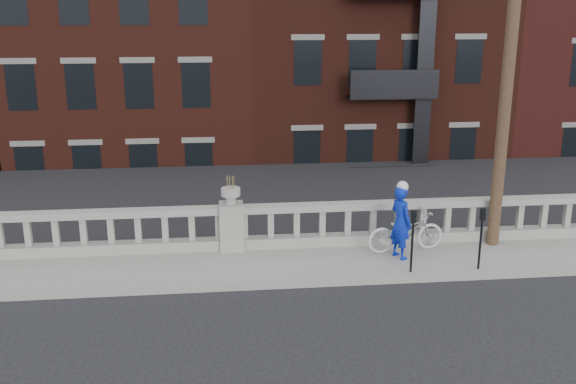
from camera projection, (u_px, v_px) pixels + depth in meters
ground at (238, 336)px, 11.29m from camera, size 120.00×120.00×0.00m
sidewalk at (233, 267)px, 14.14m from camera, size 32.00×2.20×0.15m
balustrade at (232, 229)px, 14.89m from camera, size 28.00×0.34×1.03m
planter_pedestal at (231, 221)px, 14.84m from camera, size 0.55×0.55×1.76m
lower_level at (233, 69)px, 32.66m from camera, size 80.00×44.00×20.80m
utility_pole at (513, 24)px, 13.94m from camera, size 1.60×0.28×10.00m
parking_meter_c at (413, 234)px, 13.46m from camera, size 0.10×0.09×1.36m
parking_meter_d at (481, 232)px, 13.62m from camera, size 0.10×0.09×1.36m
bicycle at (406, 231)px, 14.76m from camera, size 1.90×0.89×0.96m
cyclist at (401, 222)px, 14.27m from camera, size 0.61×0.72×1.67m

